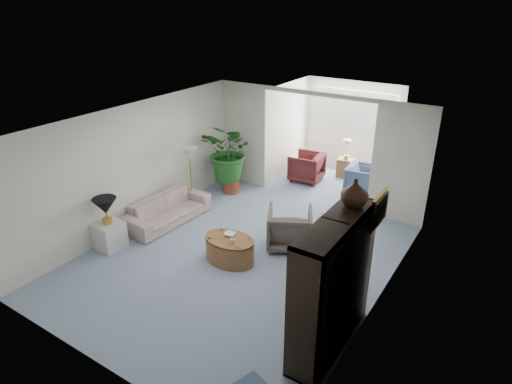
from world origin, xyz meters
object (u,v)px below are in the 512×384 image
Objects in this scene: sofa at (168,210)px; coffee_table at (230,250)px; wingback_chair at (290,228)px; framed_picture at (380,210)px; end_table at (110,235)px; coffee_cup at (233,241)px; entertainment_cabinet at (332,286)px; sunroom_chair_blue at (363,180)px; cabinet_urn at (355,193)px; side_table_dark at (331,235)px; sunroom_table at (345,168)px; plant_pot at (231,186)px; sunroom_chair_maroon at (307,167)px; coffee_bowl at (230,234)px; table_lamp at (105,206)px; floor_lamp at (189,154)px.

coffee_table is at bearing -101.48° from sofa.
framed_picture is at bearing 125.01° from wingback_chair.
coffee_cup reaches higher than end_table.
entertainment_cabinet is 2.47× the size of sunroom_chair_blue.
cabinet_urn reaches higher than framed_picture.
entertainment_cabinet reaches higher than side_table_dark.
sunroom_table reaches higher than coffee_table.
plant_pot is (-1.74, 2.45, -0.07)m from coffee_table.
cabinet_urn reaches higher than sunroom_chair_maroon.
side_table_dark is (3.30, 0.82, 0.04)m from sofa.
coffee_bowl is at bearing 24.44° from end_table.
wingback_chair is 3.84m from sunroom_table.
framed_picture reaches higher than coffee_bowl.
framed_picture is 5.17m from plant_pot.
table_lamp is at bearing -158.33° from coffee_table.
sunroom_chair_maroon reaches higher than coffee_cup.
wingback_chair is (0.50, 1.12, -0.12)m from coffee_cup.
plant_pot is (-1.69, 2.35, -0.31)m from coffee_bowl.
entertainment_cabinet reaches higher than coffee_table.
framed_picture is at bearing -16.02° from floor_lamp.
cabinet_urn is 5.95m from sunroom_table.
coffee_cup is (2.30, 0.75, -0.37)m from table_lamp.
wingback_chair is 2.08× the size of plant_pot.
sunroom_chair_blue reaches higher than coffee_bowl.
sofa reaches higher than plant_pot.
framed_picture is 0.97× the size of end_table.
sofa is 4.32× the size of table_lamp.
end_table is 1.44× the size of floor_lamp.
wingback_chair is 3.29m from sunroom_chair_maroon.
sunroom_chair_blue is (-0.40, 2.76, 0.03)m from side_table_dark.
end_table is at bearing 142.07° from sunroom_chair_blue.
coffee_table is 0.27m from coffee_bowl.
coffee_cup is 0.13× the size of sunroom_chair_blue.
cabinet_urn reaches higher than sunroom_chair_blue.
coffee_table is 4.12m from sunroom_chair_maroon.
cabinet_urn reaches higher than table_lamp.
coffee_bowl is 0.10× the size of entertainment_cabinet.
entertainment_cabinet is at bearing -27.43° from floor_lamp.
end_table is at bearing 0.00° from table_lamp.
sofa is 4.61m from sunroom_chair_blue.
coffee_cup is at bearing 171.67° from cabinet_urn.
end_table is 5.82m from sunroom_chair_blue.
cabinet_urn reaches higher than sofa.
coffee_table is at bearing -54.63° from plant_pot.
sofa is 1.96m from plant_pot.
entertainment_cabinet is (4.47, -0.07, 0.07)m from table_lamp.
framed_picture is at bearing -93.24° from sofa.
entertainment_cabinet is at bearing -0.84° from end_table.
coffee_table is 3.00m from cabinet_urn.
sofa is 3.67× the size of end_table.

